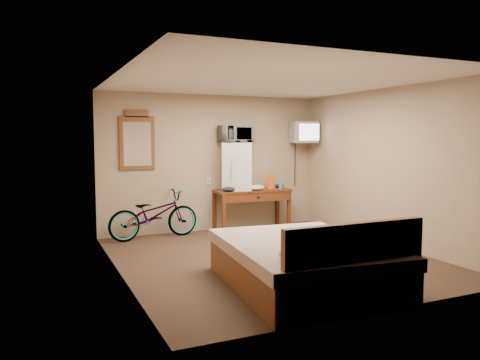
{
  "coord_description": "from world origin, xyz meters",
  "views": [
    {
      "loc": [
        -3.08,
        -5.82,
        1.7
      ],
      "look_at": [
        -0.1,
        0.81,
        1.06
      ],
      "focal_mm": 35.0,
      "sensor_mm": 36.0,
      "label": 1
    }
  ],
  "objects_px": {
    "microwave": "(236,134)",
    "crt_television": "(304,132)",
    "desk": "(253,196)",
    "mini_fridge": "(236,166)",
    "bicycle": "(154,215)",
    "bed": "(306,263)",
    "wall_mirror": "(137,141)",
    "blue_cup": "(281,185)"
  },
  "relations": [
    {
      "from": "wall_mirror",
      "to": "bicycle",
      "type": "xyz_separation_m",
      "value": [
        0.19,
        -0.32,
        -1.25
      ]
    },
    {
      "from": "wall_mirror",
      "to": "bicycle",
      "type": "bearing_deg",
      "value": -59.24
    },
    {
      "from": "crt_television",
      "to": "desk",
      "type": "bearing_deg",
      "value": -178.78
    },
    {
      "from": "mini_fridge",
      "to": "wall_mirror",
      "type": "distance_m",
      "value": 1.84
    },
    {
      "from": "microwave",
      "to": "bed",
      "type": "height_order",
      "value": "microwave"
    },
    {
      "from": "mini_fridge",
      "to": "crt_television",
      "type": "distance_m",
      "value": 1.56
    },
    {
      "from": "desk",
      "to": "bed",
      "type": "bearing_deg",
      "value": -105.92
    },
    {
      "from": "desk",
      "to": "bicycle",
      "type": "bearing_deg",
      "value": -178.53
    },
    {
      "from": "desk",
      "to": "mini_fridge",
      "type": "xyz_separation_m",
      "value": [
        -0.32,
        0.07,
        0.55
      ]
    },
    {
      "from": "bicycle",
      "to": "bed",
      "type": "bearing_deg",
      "value": -170.68
    },
    {
      "from": "crt_television",
      "to": "bicycle",
      "type": "distance_m",
      "value": 3.32
    },
    {
      "from": "mini_fridge",
      "to": "microwave",
      "type": "distance_m",
      "value": 0.6
    },
    {
      "from": "crt_television",
      "to": "wall_mirror",
      "type": "relative_size",
      "value": 0.61
    },
    {
      "from": "microwave",
      "to": "blue_cup",
      "type": "distance_m",
      "value": 1.32
    },
    {
      "from": "desk",
      "to": "crt_television",
      "type": "height_order",
      "value": "crt_television"
    },
    {
      "from": "crt_television",
      "to": "wall_mirror",
      "type": "height_order",
      "value": "wall_mirror"
    },
    {
      "from": "desk",
      "to": "bed",
      "type": "relative_size",
      "value": 0.63
    },
    {
      "from": "microwave",
      "to": "crt_television",
      "type": "height_order",
      "value": "crt_television"
    },
    {
      "from": "wall_mirror",
      "to": "bed",
      "type": "xyz_separation_m",
      "value": [
        1.13,
        -3.64,
        -1.37
      ]
    },
    {
      "from": "mini_fridge",
      "to": "blue_cup",
      "type": "xyz_separation_m",
      "value": [
        0.89,
        -0.11,
        -0.38
      ]
    },
    {
      "from": "blue_cup",
      "to": "crt_television",
      "type": "height_order",
      "value": "crt_television"
    },
    {
      "from": "bicycle",
      "to": "mini_fridge",
      "type": "bearing_deg",
      "value": -92.13
    },
    {
      "from": "bicycle",
      "to": "microwave",
      "type": "bearing_deg",
      "value": -92.12
    },
    {
      "from": "blue_cup",
      "to": "crt_television",
      "type": "relative_size",
      "value": 0.2
    },
    {
      "from": "blue_cup",
      "to": "microwave",
      "type": "bearing_deg",
      "value": 173.02
    },
    {
      "from": "desk",
      "to": "bicycle",
      "type": "height_order",
      "value": "bicycle"
    },
    {
      "from": "crt_television",
      "to": "wall_mirror",
      "type": "bearing_deg",
      "value": 175.5
    },
    {
      "from": "microwave",
      "to": "bed",
      "type": "relative_size",
      "value": 0.25
    },
    {
      "from": "microwave",
      "to": "crt_television",
      "type": "relative_size",
      "value": 0.92
    },
    {
      "from": "crt_television",
      "to": "bed",
      "type": "distance_m",
      "value": 4.25
    },
    {
      "from": "microwave",
      "to": "crt_television",
      "type": "distance_m",
      "value": 1.43
    },
    {
      "from": "mini_fridge",
      "to": "wall_mirror",
      "type": "relative_size",
      "value": 0.85
    },
    {
      "from": "blue_cup",
      "to": "bicycle",
      "type": "relative_size",
      "value": 0.08
    },
    {
      "from": "crt_television",
      "to": "bicycle",
      "type": "height_order",
      "value": "crt_television"
    },
    {
      "from": "microwave",
      "to": "bicycle",
      "type": "relative_size",
      "value": 0.36
    },
    {
      "from": "wall_mirror",
      "to": "bicycle",
      "type": "relative_size",
      "value": 0.65
    },
    {
      "from": "microwave",
      "to": "bed",
      "type": "bearing_deg",
      "value": -110.95
    },
    {
      "from": "blue_cup",
      "to": "crt_television",
      "type": "bearing_deg",
      "value": 6.57
    },
    {
      "from": "mini_fridge",
      "to": "microwave",
      "type": "height_order",
      "value": "microwave"
    },
    {
      "from": "mini_fridge",
      "to": "crt_television",
      "type": "height_order",
      "value": "crt_television"
    },
    {
      "from": "desk",
      "to": "mini_fridge",
      "type": "height_order",
      "value": "mini_fridge"
    },
    {
      "from": "desk",
      "to": "crt_television",
      "type": "distance_m",
      "value": 1.62
    }
  ]
}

